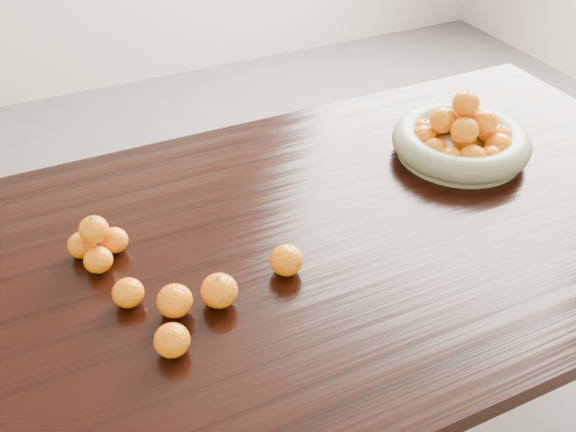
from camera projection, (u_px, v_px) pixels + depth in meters
name	position (u px, v px, depth m)	size (l,w,h in m)	color
dining_table	(293.00, 271.00, 1.37)	(2.00, 1.00, 0.75)	black
fruit_bowl	(461.00, 140.00, 1.56)	(0.33, 0.33, 0.17)	gray
orange_pyramid	(97.00, 243.00, 1.25)	(0.12, 0.11, 0.10)	orange
loose_orange_0	(219.00, 291.00, 1.15)	(0.07, 0.07, 0.06)	orange
loose_orange_1	(172.00, 340.00, 1.06)	(0.06, 0.06, 0.06)	orange
loose_orange_2	(286.00, 260.00, 1.22)	(0.06, 0.06, 0.06)	orange
loose_orange_3	(128.00, 293.00, 1.15)	(0.06, 0.06, 0.05)	orange
loose_orange_4	(175.00, 301.00, 1.13)	(0.06, 0.06, 0.06)	orange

